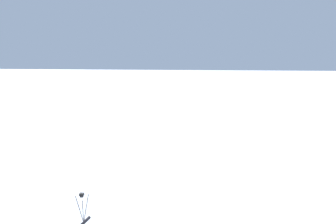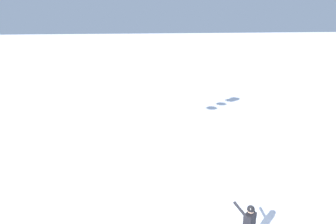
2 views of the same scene
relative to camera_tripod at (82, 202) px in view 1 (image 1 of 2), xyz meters
The scene contains 1 object.
camera_tripod is the anchor object (origin of this frame).
Camera 1 is at (-6.46, -3.33, 6.50)m, focal length 27.79 mm.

